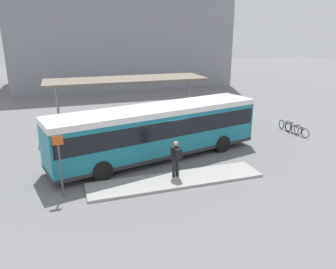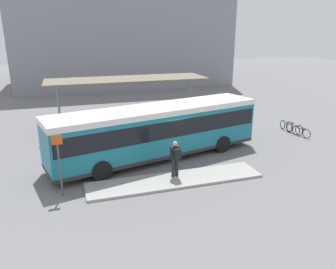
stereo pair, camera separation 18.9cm
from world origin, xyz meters
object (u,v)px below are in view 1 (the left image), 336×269
at_px(pedestrian_waiting, 176,157).
at_px(bicycle_blue, 285,126).
at_px(bicycle_red, 293,128).
at_px(city_bus, 158,128).
at_px(platform_sign, 60,164).
at_px(bicycle_black, 300,131).
at_px(potted_planter_near_shelter, 185,123).

bearing_deg(pedestrian_waiting, bicycle_blue, -71.83).
bearing_deg(bicycle_red, city_bus, -83.39).
bearing_deg(platform_sign, bicycle_red, 16.56).
relative_size(city_bus, pedestrian_waiting, 6.84).
xyz_separation_m(pedestrian_waiting, bicycle_blue, (10.30, 5.29, -0.82)).
bearing_deg(city_bus, platform_sign, -162.96).
relative_size(city_bus, bicycle_red, 7.14).
relative_size(pedestrian_waiting, platform_sign, 0.65).
xyz_separation_m(pedestrian_waiting, platform_sign, (-5.29, -0.14, 0.40)).
xyz_separation_m(bicycle_black, potted_planter_near_shelter, (-7.22, 3.20, 0.35)).
bearing_deg(city_bus, bicycle_blue, -0.71).
bearing_deg(bicycle_black, bicycle_red, -10.41).
distance_m(bicycle_black, potted_planter_near_shelter, 7.90).
relative_size(bicycle_red, platform_sign, 0.62).
bearing_deg(potted_planter_near_shelter, city_bus, -128.72).
relative_size(bicycle_blue, platform_sign, 0.55).
height_order(bicycle_black, bicycle_blue, bicycle_blue).
relative_size(city_bus, platform_sign, 4.43).
xyz_separation_m(city_bus, bicycle_black, (10.44, 0.82, -1.41)).
distance_m(pedestrian_waiting, platform_sign, 5.31).
relative_size(city_bus, potted_planter_near_shelter, 9.19).
relative_size(city_bus, bicycle_black, 8.11).
xyz_separation_m(bicycle_red, platform_sign, (-15.70, -4.67, 1.18)).
bearing_deg(bicycle_blue, city_bus, 108.34).
height_order(bicycle_red, potted_planter_near_shelter, potted_planter_near_shelter).
height_order(pedestrian_waiting, bicycle_red, pedestrian_waiting).
distance_m(bicycle_red, platform_sign, 16.42).
bearing_deg(pedestrian_waiting, platform_sign, 82.46).
bearing_deg(bicycle_blue, pedestrian_waiting, 122.80).
height_order(city_bus, platform_sign, city_bus).
bearing_deg(bicycle_blue, bicycle_red, -166.32).
distance_m(bicycle_black, bicycle_red, 0.76).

